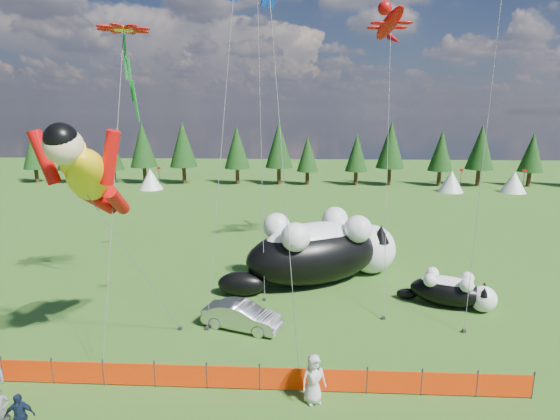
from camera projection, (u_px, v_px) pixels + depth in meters
The scene contains 14 objects.
ground at pixel (244, 347), 19.47m from camera, with size 160.00×160.00×0.00m, color #0E390A.
safety_fence at pixel (233, 377), 16.43m from camera, with size 22.06×0.06×1.10m.
tree_line at pixel (285, 157), 62.43m from camera, with size 90.00×4.00×8.00m, color black, non-canonical shape.
festival_tents at pixel (366, 181), 57.58m from camera, with size 50.00×3.20×2.80m, color white, non-canonical shape.
cat_large at pixel (322, 249), 26.75m from camera, with size 11.02×7.81×4.29m.
cat_small at pixel (451, 290), 23.47m from camera, with size 4.95×3.07×1.86m.
car at pixel (242, 316), 21.09m from camera, with size 1.35×3.86×1.27m, color silver.
spectator_c at pixel (20, 416), 13.92m from camera, with size 0.92×0.47×1.58m, color #131E36.
spectator_e at pixel (314, 379), 15.60m from camera, with size 0.91×0.59×1.86m, color beige.
superhero_kite at pixel (88, 176), 16.87m from camera, with size 6.40×6.64×10.58m.
gecko_kite at pixel (390, 24), 27.67m from camera, with size 3.79×12.34×18.20m.
flower_kite at pixel (123, 33), 20.25m from camera, with size 3.36×8.07×15.26m.
diamond_kite_a at pixel (232, 9), 22.93m from camera, with size 1.33×6.21×17.50m.
diamond_kite_c at pixel (271, 15), 15.65m from camera, with size 1.78×2.50×15.08m.
Camera 1 is at (2.52, -17.54, 10.26)m, focal length 28.00 mm.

